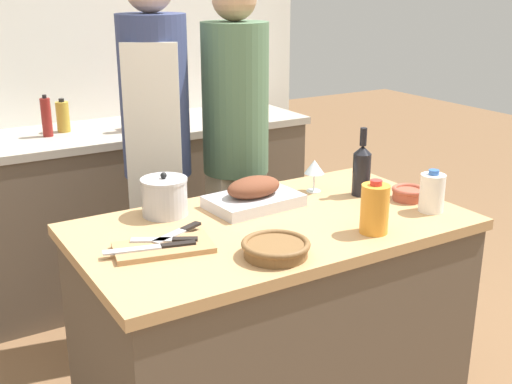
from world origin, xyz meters
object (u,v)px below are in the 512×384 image
condiment_bottle_tall (46,117)px  milk_jug (432,193)px  mixing_bowl (408,193)px  condiment_bottle_extra (63,117)px  stock_pot (165,197)px  wine_bottle_green (362,169)px  knife_chef (153,247)px  person_cook_aproned (157,144)px  wicker_basket (276,248)px  stand_mixer (168,101)px  juice_jug (375,209)px  person_cook_guest (236,143)px  knife_paring (179,232)px  roasting_pan (254,195)px  wine_glass_left (314,168)px  condiment_bottle_short (131,113)px  knife_bread (167,240)px  cutting_board (164,248)px

condiment_bottle_tall → milk_jug: bearing=-59.3°
mixing_bowl → condiment_bottle_extra: condiment_bottle_extra is taller
stock_pot → wine_bottle_green: (0.77, -0.20, 0.04)m
knife_chef → person_cook_aproned: 0.93m
wicker_basket → person_cook_aproned: size_ratio=0.12×
stock_pot → stand_mixer: stand_mixer is taller
mixing_bowl → person_cook_aproned: size_ratio=0.08×
juice_jug → person_cook_guest: person_cook_guest is taller
stand_mixer → person_cook_guest: (0.06, -0.64, -0.11)m
knife_chef → knife_paring: (0.13, 0.08, 0.00)m
roasting_pan → condiment_bottle_tall: condiment_bottle_tall is taller
roasting_pan → condiment_bottle_tall: (-0.45, 1.29, 0.12)m
wine_bottle_green → condiment_bottle_extra: size_ratio=1.58×
wicker_basket → wine_glass_left: (0.49, 0.47, 0.07)m
wine_bottle_green → knife_paring: bearing=-177.6°
knife_chef → condiment_bottle_short: (0.46, 1.39, 0.15)m
condiment_bottle_extra → wicker_basket: bearing=-84.4°
knife_paring → knife_chef: bearing=-148.0°
juice_jug → stock_pot: bearing=135.6°
milk_jug → condiment_bottle_short: size_ratio=0.75×
milk_jug → person_cook_guest: person_cook_guest is taller
wine_glass_left → condiment_bottle_short: bearing=107.3°
milk_jug → wine_bottle_green: size_ratio=0.58×
knife_paring → person_cook_guest: bearing=48.7°
person_cook_guest → knife_bread: bearing=-132.0°
wicker_basket → condiment_bottle_tall: 1.75m
cutting_board → condiment_bottle_extra: size_ratio=1.95×
wine_bottle_green → knife_chef: (-0.95, -0.11, -0.09)m
mixing_bowl → person_cook_aproned: 1.13m
wicker_basket → knife_chef: bearing=145.8°
condiment_bottle_short → milk_jug: bearing=-69.2°
stock_pot → person_cook_guest: bearing=39.6°
milk_jug → stand_mixer: 1.64m
wicker_basket → condiment_bottle_extra: condiment_bottle_extra is taller
juice_jug → condiment_bottle_short: condiment_bottle_short is taller
wine_bottle_green → condiment_bottle_tall: (-0.90, 1.39, 0.06)m
knife_paring → stand_mixer: size_ratio=0.65×
juice_jug → knife_chef: juice_jug is taller
wicker_basket → milk_jug: size_ratio=1.36×
juice_jug → condiment_bottle_short: bearing=99.4°
wine_bottle_green → knife_bread: 0.89m
mixing_bowl → wine_glass_left: wine_glass_left is taller
person_cook_aproned → person_cook_guest: 0.38m
knife_bread → person_cook_aproned: person_cook_aproned is taller
knife_paring → condiment_bottle_tall: bearing=93.1°
knife_chef → knife_paring: 0.15m
knife_chef → knife_bread: 0.07m
juice_jug → stand_mixer: bearing=91.6°
wine_bottle_green → knife_bread: wine_bottle_green is taller
mixing_bowl → condiment_bottle_extra: bearing=119.9°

